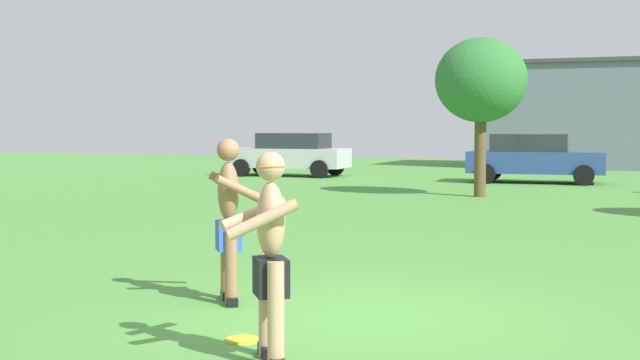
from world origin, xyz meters
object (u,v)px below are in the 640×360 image
object	(u,v)px
car_blue_near_post	(534,157)
tree_near_building	(481,81)
frisbee	(243,340)
player_with_cap	(270,248)
player_in_blue	(229,217)
car_silver_far_end	(290,154)

from	to	relation	value
car_blue_near_post	tree_near_building	world-z (taller)	tree_near_building
frisbee	tree_near_building	xyz separation A→B (m)	(-1.15, 16.00, 2.98)
car_blue_near_post	tree_near_building	bearing A→B (deg)	-94.95
player_with_cap	tree_near_building	distance (m)	16.73
player_in_blue	tree_near_building	world-z (taller)	tree_near_building
player_with_cap	tree_near_building	world-z (taller)	tree_near_building
car_silver_far_end	tree_near_building	distance (m)	10.97
player_in_blue	frisbee	world-z (taller)	player_in_blue
player_with_cap	car_silver_far_end	world-z (taller)	player_with_cap
car_silver_far_end	car_blue_near_post	bearing A→B (deg)	-3.87
frisbee	car_silver_far_end	world-z (taller)	car_silver_far_end
player_with_cap	car_blue_near_post	bearing A→B (deg)	92.82
player_in_blue	car_blue_near_post	xyz separation A→B (m)	(0.26, 20.74, -0.08)
frisbee	car_blue_near_post	size ratio (longest dim) A/B	0.07
car_silver_far_end	player_in_blue	bearing A→B (deg)	-68.00
player_in_blue	tree_near_building	distance (m)	14.71
player_with_cap	car_silver_far_end	bearing A→B (deg)	113.23
tree_near_building	car_silver_far_end	bearing A→B (deg)	140.92
car_silver_far_end	frisbee	bearing A→B (deg)	-67.37
frisbee	car_silver_far_end	xyz separation A→B (m)	(-9.49, 22.78, 0.81)
player_with_cap	player_in_blue	size ratio (longest dim) A/B	0.97
player_with_cap	tree_near_building	bearing A→B (deg)	95.71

